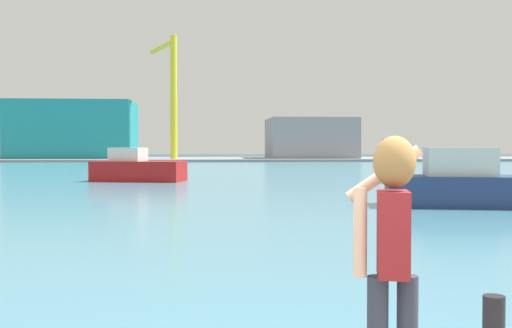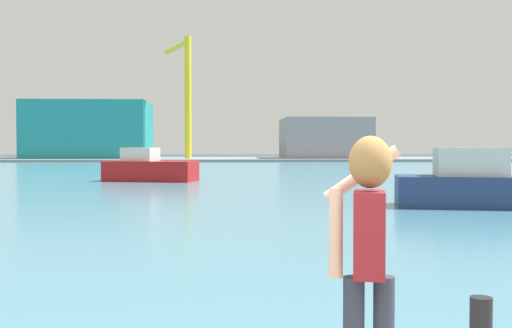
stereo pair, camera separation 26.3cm
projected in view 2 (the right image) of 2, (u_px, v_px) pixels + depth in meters
The scene contains 10 objects.
ground_plane at pixel (229, 172), 53.54m from camera, with size 220.00×220.00×0.00m, color #334751.
harbor_water at pixel (229, 171), 55.53m from camera, with size 140.00×100.00×0.02m, color teal.
far_shore_dock at pixel (225, 159), 95.45m from camera, with size 140.00×20.00×0.36m, color gray.
person_photographer at pixel (368, 239), 4.11m from camera, with size 0.53×0.57×1.74m.
harbor_bollard at pixel (481, 319), 5.38m from camera, with size 0.19×0.19×0.38m, color black.
boat_moored at pixel (149, 169), 39.77m from camera, with size 6.06×3.84×2.11m.
boat_moored_2 at pixel (490, 186), 22.89m from camera, with size 7.33×3.73×2.18m.
warehouse_left at pixel (90, 130), 96.00m from camera, with size 17.88×12.95×8.53m, color teal.
warehouse_right at pixel (324, 138), 96.52m from camera, with size 12.85×12.57×6.03m, color gray.
port_crane at pixel (185, 85), 93.47m from camera, with size 4.83×11.55×17.91m.
Camera 2 is at (-0.72, -3.54, 2.26)m, focal length 44.21 mm.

